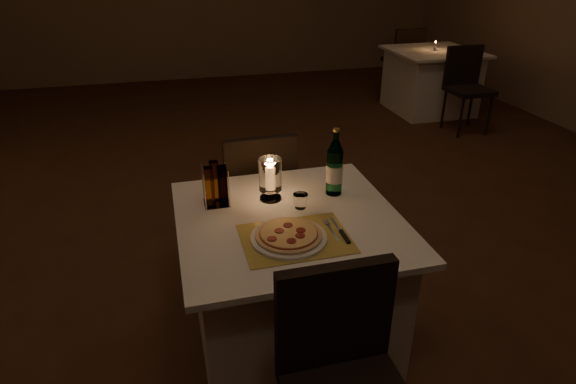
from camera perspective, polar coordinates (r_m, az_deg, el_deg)
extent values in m
cube|color=#492817|center=(3.26, -5.62, -7.53)|extent=(8.00, 10.00, 0.02)
cube|color=white|center=(2.39, 0.12, -11.05)|extent=(0.88, 0.88, 0.71)
cube|color=white|center=(2.18, 0.13, -3.39)|extent=(1.00, 1.00, 0.03)
cube|color=black|center=(1.73, 5.55, -14.40)|extent=(0.42, 0.05, 0.42)
cube|color=black|center=(3.00, -3.80, -0.28)|extent=(0.42, 0.42, 0.05)
cube|color=black|center=(2.73, -3.18, 2.29)|extent=(0.42, 0.05, 0.42)
cylinder|color=black|center=(3.29, -1.36, -2.34)|extent=(0.03, 0.03, 0.44)
cylinder|color=black|center=(3.24, -7.22, -3.08)|extent=(0.03, 0.03, 0.44)
cylinder|color=black|center=(3.01, 0.17, -5.41)|extent=(0.03, 0.03, 0.44)
cylinder|color=black|center=(2.95, -6.26, -6.28)|extent=(0.03, 0.03, 0.44)
cube|color=gold|center=(2.02, 0.90, -5.53)|extent=(0.45, 0.34, 0.00)
cylinder|color=white|center=(2.01, 0.08, -5.44)|extent=(0.32, 0.32, 0.01)
cylinder|color=#D8B77F|center=(2.00, 0.08, -5.12)|extent=(0.28, 0.28, 0.01)
cylinder|color=maroon|center=(2.00, 0.08, -4.94)|extent=(0.24, 0.24, 0.00)
cylinder|color=#EACC7F|center=(2.00, 0.08, -4.86)|extent=(0.24, 0.24, 0.00)
cylinder|color=maroon|center=(2.01, 1.52, -4.54)|extent=(0.04, 0.04, 0.00)
cylinder|color=maroon|center=(2.04, -0.01, -3.95)|extent=(0.04, 0.04, 0.00)
cylinder|color=maroon|center=(2.01, -1.03, -4.61)|extent=(0.04, 0.04, 0.00)
cylinder|color=maroon|center=(1.95, -1.91, -5.56)|extent=(0.04, 0.04, 0.00)
cylinder|color=maroon|center=(1.94, 0.41, -5.82)|extent=(0.04, 0.04, 0.00)
cylinder|color=maroon|center=(1.97, 1.45, -5.18)|extent=(0.04, 0.04, 0.00)
cube|color=silver|center=(2.07, 5.33, -4.79)|extent=(0.01, 0.14, 0.00)
cube|color=silver|center=(2.13, 4.57, -3.63)|extent=(0.02, 0.05, 0.00)
cube|color=black|center=(2.04, 6.74, -5.27)|extent=(0.02, 0.10, 0.01)
cube|color=silver|center=(2.12, 5.68, -3.85)|extent=(0.01, 0.12, 0.00)
cylinder|color=#59A675|center=(2.35, 5.52, 2.34)|extent=(0.08, 0.08, 0.23)
cylinder|color=#59A675|center=(2.28, 5.73, 6.66)|extent=(0.03, 0.03, 0.04)
cylinder|color=gold|center=(2.27, 5.76, 7.32)|extent=(0.03, 0.03, 0.01)
cylinder|color=silver|center=(2.36, 5.51, 2.22)|extent=(0.08, 0.08, 0.09)
cylinder|color=white|center=(2.34, -2.08, -0.71)|extent=(0.11, 0.11, 0.01)
cylinder|color=white|center=(2.32, -2.09, -0.13)|extent=(0.02, 0.02, 0.04)
cylinder|color=white|center=(2.28, -2.13, 2.11)|extent=(0.11, 0.11, 0.16)
cylinder|color=white|center=(2.29, -2.12, 1.75)|extent=(0.03, 0.03, 0.12)
ellipsoid|color=orange|center=(2.26, -2.15, 3.43)|extent=(0.02, 0.02, 0.03)
cube|color=white|center=(2.31, -8.42, -1.34)|extent=(0.12, 0.12, 0.01)
cylinder|color=white|center=(2.22, -9.80, -0.04)|extent=(0.01, 0.01, 0.18)
cylinder|color=white|center=(2.23, -7.00, 0.29)|extent=(0.01, 0.01, 0.18)
cylinder|color=white|center=(2.32, -10.09, 1.15)|extent=(0.01, 0.01, 0.18)
cylinder|color=white|center=(2.33, -7.40, 1.46)|extent=(0.01, 0.01, 0.18)
cube|color=#BF8C33|center=(2.24, -9.25, 0.54)|extent=(0.04, 0.04, 0.20)
cube|color=#3F1E14|center=(2.24, -7.74, 0.72)|extent=(0.04, 0.04, 0.20)
cube|color=#BF8C33|center=(2.30, -8.68, 1.27)|extent=(0.04, 0.04, 0.20)
cube|color=white|center=(6.30, 16.50, 12.36)|extent=(0.88, 0.88, 0.71)
cube|color=white|center=(6.23, 16.95, 15.64)|extent=(1.00, 1.00, 0.03)
cube|color=black|center=(5.63, 20.70, 11.18)|extent=(0.42, 0.42, 0.05)
cube|color=black|center=(5.73, 20.05, 13.92)|extent=(0.42, 0.05, 0.42)
cylinder|color=black|center=(5.47, 19.79, 8.24)|extent=(0.03, 0.03, 0.44)
cylinder|color=black|center=(5.66, 22.69, 8.36)|extent=(0.03, 0.03, 0.44)
cylinder|color=black|center=(5.74, 17.96, 9.36)|extent=(0.03, 0.03, 0.44)
cylinder|color=black|center=(5.92, 20.79, 9.45)|extent=(0.03, 0.03, 0.44)
cube|color=black|center=(6.96, 13.28, 14.93)|extent=(0.42, 0.42, 0.05)
cube|color=black|center=(6.76, 14.22, 16.48)|extent=(0.42, 0.05, 0.42)
cylinder|color=black|center=(7.24, 13.69, 13.37)|extent=(0.03, 0.03, 0.44)
cylinder|color=black|center=(7.08, 11.18, 13.34)|extent=(0.03, 0.03, 0.44)
cylinder|color=black|center=(6.95, 14.98, 12.68)|extent=(0.03, 0.03, 0.44)
cylinder|color=black|center=(6.79, 12.41, 12.64)|extent=(0.03, 0.03, 0.44)
cylinder|color=white|center=(6.22, 17.03, 16.18)|extent=(0.03, 0.03, 0.09)
ellipsoid|color=orange|center=(6.21, 17.10, 16.65)|extent=(0.01, 0.01, 0.02)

